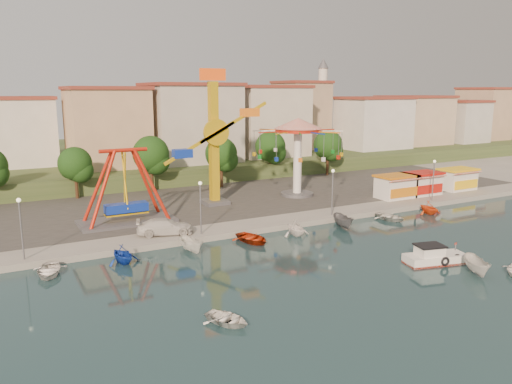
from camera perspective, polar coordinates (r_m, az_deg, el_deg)
ground at (r=43.19m, az=10.52°, el=-8.32°), size 200.00×200.00×0.00m
quay_deck at (r=97.94m, az=-12.85°, el=2.87°), size 200.00×100.00×0.60m
asphalt_pad at (r=68.05m, az=-5.48°, el=-0.34°), size 90.00×28.00×0.01m
hill_terrace at (r=102.56m, az=-13.64°, el=3.89°), size 200.00×60.00×3.00m
pirate_ship_ride at (r=54.69m, az=-14.72°, el=0.47°), size 10.00×5.00×8.00m
kamikaze_tower at (r=61.37m, az=-4.35°, el=5.69°), size 9.06×3.10×16.50m
wave_swinger at (r=66.59m, az=4.81°, el=6.02°), size 11.60×11.60×10.40m
booth_left at (r=68.15m, az=15.69°, el=0.63°), size 5.40×3.78×3.08m
booth_mid at (r=71.45m, az=18.39°, el=0.96°), size 5.40×3.78×3.08m
booth_right at (r=76.73m, az=22.03°, el=1.40°), size 5.40×3.78×3.08m
lamp_post_0 at (r=45.86m, az=-25.22°, el=-4.02°), size 0.14×0.14×5.00m
lamp_post_1 at (r=49.19m, az=-6.34°, el=-1.98°), size 0.14×0.14×5.00m
lamp_post_2 at (r=56.99m, az=8.72°, el=-0.18°), size 0.14×0.14×5.00m
lamp_post_3 at (r=67.74m, az=19.59°, el=1.14°), size 0.14×0.14×5.00m
tree_1 at (r=68.97m, az=-19.99°, el=3.05°), size 4.35×4.35×6.80m
tree_2 at (r=70.59m, az=-11.92°, el=4.27°), size 5.02×5.02×7.85m
tree_3 at (r=72.77m, az=-4.00°, el=4.41°), size 4.68×4.68×7.32m
tree_4 at (r=79.95m, az=1.66°, el=5.21°), size 4.86×4.86×7.60m
tree_5 at (r=83.93m, az=8.23°, el=5.37°), size 4.83×4.83×7.54m
building_1 at (r=83.20m, az=-25.33°, el=5.45°), size 12.33×9.01×8.63m
building_2 at (r=85.40m, az=-16.56°, el=7.07°), size 11.95×9.28×11.23m
building_3 at (r=86.42m, az=-7.05°, el=6.83°), size 12.59×10.50×9.20m
building_4 at (r=95.16m, az=-0.19°, el=7.35°), size 10.75×9.23×9.24m
building_5 at (r=100.53m, az=7.08°, el=8.05°), size 12.77×10.96×11.21m
building_6 at (r=106.58m, az=12.80°, el=8.35°), size 8.23×8.98×12.36m
building_7 at (r=118.32m, az=15.56°, el=7.63°), size 11.59×10.93×8.76m
building_8 at (r=124.02m, az=22.40°, el=8.24°), size 12.84×9.28×12.58m
building_9 at (r=136.45m, az=25.09°, el=7.53°), size 12.95×9.17×9.21m
minaret at (r=105.47m, az=7.59°, el=10.34°), size 2.80×2.80×18.00m
cabin_motorboat at (r=45.56m, az=19.69°, el=-7.10°), size 5.61×3.20×1.86m
rowboat_a at (r=32.61m, az=-3.31°, el=-14.28°), size 3.46×3.85×0.66m
skiff at (r=44.13m, az=23.93°, el=-7.74°), size 3.01×3.88×1.42m
van at (r=49.96m, az=-10.36°, el=-3.90°), size 5.88×3.65×1.59m
moored_boat_0 at (r=43.66m, az=-22.64°, el=-8.28°), size 3.48×4.28×0.78m
moored_boat_1 at (r=44.39m, az=-15.00°, el=-6.87°), size 3.34×3.64×1.63m
moored_boat_2 at (r=46.15m, az=-7.41°, el=-6.03°), size 1.79×3.67×1.36m
moored_boat_3 at (r=48.73m, az=-0.42°, el=-5.30°), size 3.66×4.56×0.84m
moored_boat_4 at (r=51.06m, az=4.55°, el=-4.08°), size 2.74×3.16×1.65m
moored_boat_5 at (r=54.57m, az=9.96°, el=-3.31°), size 2.14×3.91×1.43m
moored_boat_6 at (r=58.98m, az=15.11°, el=-2.76°), size 3.24×4.07×0.76m
moored_boat_7 at (r=63.18m, az=19.17°, el=-1.68°), size 2.90×3.27×1.60m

